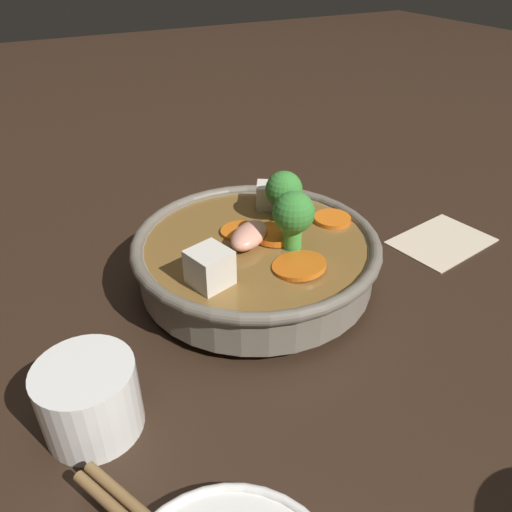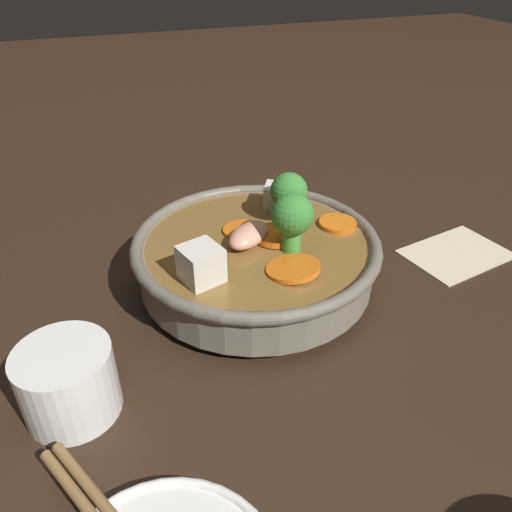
# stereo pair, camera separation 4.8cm
# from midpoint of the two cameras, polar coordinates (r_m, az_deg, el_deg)

# --- Properties ---
(ground_plane) EXTENTS (3.00, 3.00, 0.00)m
(ground_plane) POSITION_cam_midpoint_polar(r_m,az_deg,el_deg) (0.50, -2.75, -3.34)
(ground_plane) COLOR black
(stirfry_bowl) EXTENTS (0.24, 0.24, 0.11)m
(stirfry_bowl) POSITION_cam_midpoint_polar(r_m,az_deg,el_deg) (0.48, -2.76, 0.21)
(stirfry_bowl) COLOR slate
(stirfry_bowl) RESTS_ON ground_plane
(tea_cup) EXTENTS (0.07, 0.07, 0.06)m
(tea_cup) POSITION_cam_midpoint_polar(r_m,az_deg,el_deg) (0.38, -22.11, -14.93)
(tea_cup) COLOR white
(tea_cup) RESTS_ON ground_plane
(napkin) EXTENTS (0.12, 0.09, 0.00)m
(napkin) POSITION_cam_midpoint_polar(r_m,az_deg,el_deg) (0.60, 18.33, 1.59)
(napkin) COLOR beige
(napkin) RESTS_ON ground_plane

